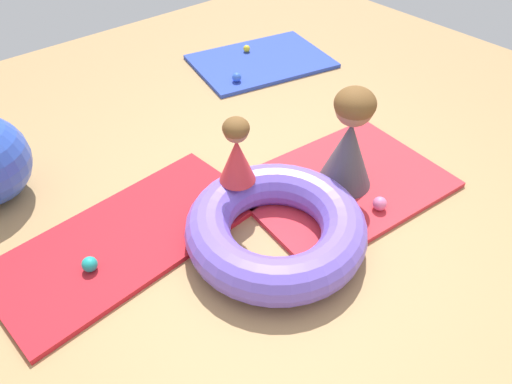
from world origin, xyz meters
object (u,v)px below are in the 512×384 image
play_ball_pink (380,204)px  play_ball_blue (237,77)px  play_ball_teal (90,264)px  play_ball_yellow (247,49)px  adult_seated (350,140)px  child_in_red (237,151)px  inflatable_cushion (276,228)px

play_ball_pink → play_ball_blue: size_ratio=1.09×
play_ball_teal → play_ball_yellow: 3.26m
adult_seated → play_ball_pink: adult_seated is taller
play_ball_yellow → play_ball_blue: bearing=-137.9°
child_in_red → play_ball_yellow: (1.67, 1.93, -0.46)m
child_in_red → play_ball_yellow: bearing=-19.1°
adult_seated → play_ball_pink: 0.50m
inflatable_cushion → play_ball_yellow: (1.68, 2.34, -0.07)m
adult_seated → play_ball_yellow: bearing=-160.1°
inflatable_cushion → play_ball_pink: inflatable_cushion is taller
inflatable_cushion → play_ball_yellow: inflatable_cushion is taller
play_ball_teal → play_ball_pink: 1.99m
adult_seated → play_ball_blue: size_ratio=8.51×
child_in_red → play_ball_pink: child_in_red is taller
adult_seated → play_ball_pink: bearing=36.7°
inflatable_cushion → play_ball_teal: size_ratio=12.09×
child_in_red → play_ball_blue: bearing=-16.5°
inflatable_cushion → play_ball_pink: size_ratio=11.71×
play_ball_pink → child_in_red: bearing=138.5°
play_ball_teal → play_ball_blue: (2.22, 1.31, -0.00)m
play_ball_blue → play_ball_pink: bearing=-100.7°
inflatable_cushion → play_ball_blue: (1.17, 1.87, -0.06)m
child_in_red → play_ball_blue: size_ratio=5.19×
child_in_red → adult_seated: adult_seated is taller
inflatable_cushion → adult_seated: bearing=7.8°
inflatable_cushion → adult_seated: 0.85m
inflatable_cushion → play_ball_yellow: size_ratio=15.67×
play_ball_yellow → play_ball_pink: bearing=-109.5°
play_ball_teal → play_ball_yellow: size_ratio=1.30×
play_ball_blue → play_ball_yellow: size_ratio=1.23×
child_in_red → play_ball_blue: (1.16, 1.46, -0.45)m
inflatable_cushion → play_ball_teal: (-1.05, 0.56, -0.06)m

